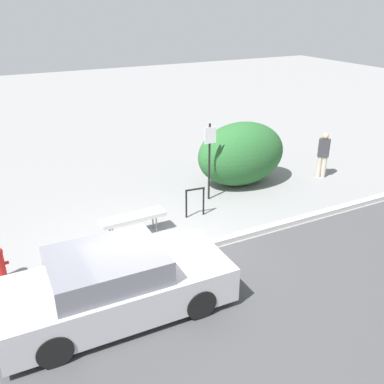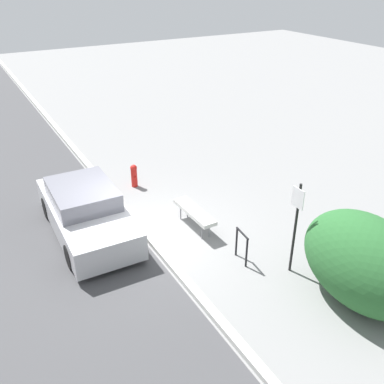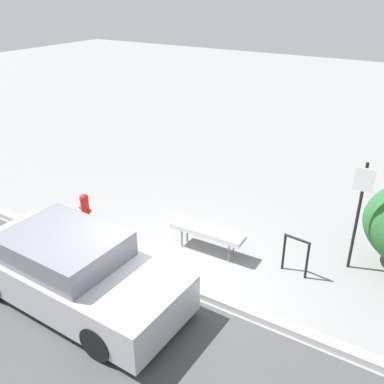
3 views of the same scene
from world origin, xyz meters
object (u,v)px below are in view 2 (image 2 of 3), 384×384
Objects in this scene: bike_rack at (242,244)px; fire_hydrant at (134,175)px; parked_car_near at (86,211)px; bench at (194,212)px; sign_post at (296,221)px.

bike_rack is 5.03m from fire_hydrant.
parked_car_near reaches higher than bike_rack.
parked_car_near is (-3.15, -2.84, 0.11)m from bike_rack.
bike_rack is 0.19× the size of parked_car_near.
bike_rack reaches higher than fire_hydrant.
parked_car_near reaches higher than bench.
fire_hydrant is 2.83m from parked_car_near.
bike_rack is 4.24m from parked_car_near.
bench is 0.72× the size of sign_post.
bench is at bearing 8.43° from fire_hydrant.
bike_rack is 0.36× the size of sign_post.
bike_rack reaches higher than bench.
parked_car_near is at bearing -137.94° from sign_post.
sign_post is 0.54× the size of parked_car_near.
fire_hydrant is (-5.86, -1.49, -0.98)m from sign_post.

